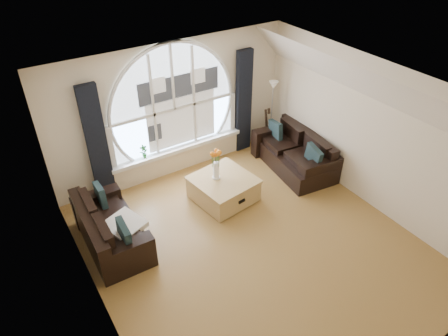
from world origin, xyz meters
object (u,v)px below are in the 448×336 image
potted_plant (144,152)px  floor_lamp (271,116)px  vase_flowers (216,161)px  sofa_left (111,225)px  sofa_right (294,152)px  guitar (264,128)px  coffee_chest (223,188)px

potted_plant → floor_lamp: bearing=-6.1°
vase_flowers → potted_plant: size_ratio=2.47×
potted_plant → sofa_left: bearing=-131.6°
sofa_right → vase_flowers: size_ratio=2.54×
sofa_left → guitar: (3.94, 1.05, 0.13)m
floor_lamp → potted_plant: size_ratio=5.65×
guitar → potted_plant: guitar is taller
guitar → potted_plant: bearing=177.7°
floor_lamp → potted_plant: floor_lamp is taller
coffee_chest → sofa_right: bearing=-5.2°
coffee_chest → floor_lamp: size_ratio=0.66×
sofa_left → guitar: 4.08m
floor_lamp → guitar: 0.31m
sofa_left → floor_lamp: 4.25m
guitar → potted_plant: size_ratio=3.74×
vase_flowers → guitar: 2.11m
sofa_left → coffee_chest: sofa_left is taller
potted_plant → sofa_right: bearing=-24.3°
sofa_right → coffee_chest: bearing=-170.3°
sofa_right → potted_plant: (-2.80, 1.26, 0.29)m
sofa_left → potted_plant: 1.83m
sofa_right → sofa_left: bearing=-171.7°
sofa_right → coffee_chest: 1.82m
floor_lamp → potted_plant: bearing=173.9°
vase_flowers → floor_lamp: floor_lamp is taller
sofa_right → guitar: bearing=100.4°
vase_flowers → guitar: (1.85, 0.95, -0.33)m
sofa_right → floor_lamp: size_ratio=1.11×
sofa_left → floor_lamp: size_ratio=1.06×
potted_plant → vase_flowers: bearing=-54.5°
floor_lamp → sofa_right: bearing=-96.2°
coffee_chest → guitar: bearing=23.0°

